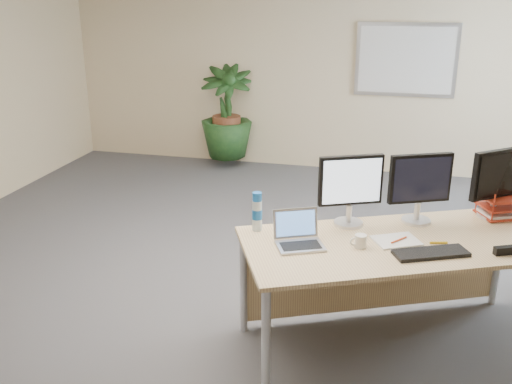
% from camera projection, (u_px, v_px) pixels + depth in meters
% --- Properties ---
extents(floor, '(8.00, 8.00, 0.00)m').
position_uv_depth(floor, '(236.00, 307.00, 4.61)').
color(floor, '#424347').
rests_on(floor, ground).
extents(back_wall, '(7.00, 0.04, 2.70)m').
position_uv_depth(back_wall, '(315.00, 72.00, 7.81)').
color(back_wall, beige).
rests_on(back_wall, floor).
extents(whiteboard, '(1.30, 0.04, 0.95)m').
position_uv_depth(whiteboard, '(406.00, 60.00, 7.44)').
color(whiteboard, '#B1B2B6').
rests_on(whiteboard, back_wall).
extents(desk, '(2.34, 1.73, 0.83)m').
position_uv_depth(desk, '(394.00, 257.00, 4.01)').
color(desk, tan).
rests_on(desk, floor).
extents(floor_plant, '(1.02, 1.02, 1.50)m').
position_uv_depth(floor_plant, '(226.00, 115.00, 8.01)').
color(floor_plant, '#133516').
rests_on(floor_plant, floor).
extents(monitor_left, '(0.44, 0.23, 0.51)m').
position_uv_depth(monitor_left, '(351.00, 186.00, 4.00)').
color(monitor_left, silver).
rests_on(monitor_left, desk).
extents(monitor_right, '(0.44, 0.23, 0.51)m').
position_uv_depth(monitor_right, '(420.00, 184.00, 4.05)').
color(monitor_right, silver).
rests_on(monitor_right, desk).
extents(monitor_dark, '(0.39, 0.33, 0.52)m').
position_uv_depth(monitor_dark, '(497.00, 179.00, 4.13)').
color(monitor_dark, silver).
rests_on(monitor_dark, desk).
extents(laptop, '(0.39, 0.37, 0.22)m').
position_uv_depth(laptop, '(298.00, 236.00, 3.77)').
color(laptop, '#B4B4B9').
rests_on(laptop, desk).
extents(keyboard, '(0.50, 0.34, 0.03)m').
position_uv_depth(keyboard, '(431.00, 253.00, 3.63)').
color(keyboard, black).
rests_on(keyboard, desk).
extents(coffee_mug, '(0.11, 0.08, 0.09)m').
position_uv_depth(coffee_mug, '(360.00, 241.00, 3.73)').
color(coffee_mug, silver).
rests_on(coffee_mug, desk).
extents(spiral_notebook, '(0.36, 0.33, 0.01)m').
position_uv_depth(spiral_notebook, '(396.00, 241.00, 3.82)').
color(spiral_notebook, white).
rests_on(spiral_notebook, desk).
extents(orange_pen, '(0.10, 0.13, 0.01)m').
position_uv_depth(orange_pen, '(399.00, 240.00, 3.80)').
color(orange_pen, '#D54717').
rests_on(orange_pen, spiral_notebook).
extents(yellow_highlighter, '(0.12, 0.04, 0.02)m').
position_uv_depth(yellow_highlighter, '(439.00, 243.00, 3.79)').
color(yellow_highlighter, gold).
rests_on(yellow_highlighter, desk).
extents(water_bottle, '(0.07, 0.07, 0.28)m').
position_uv_depth(water_bottle, '(257.00, 212.00, 3.96)').
color(water_bottle, silver).
rests_on(water_bottle, desk).
extents(letter_tray, '(0.39, 0.36, 0.15)m').
position_uv_depth(letter_tray, '(502.00, 208.00, 4.23)').
color(letter_tray, maroon).
rests_on(letter_tray, desk).
extents(stapler, '(0.17, 0.11, 0.05)m').
position_uv_depth(stapler, '(506.00, 250.00, 3.63)').
color(stapler, black).
rests_on(stapler, desk).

